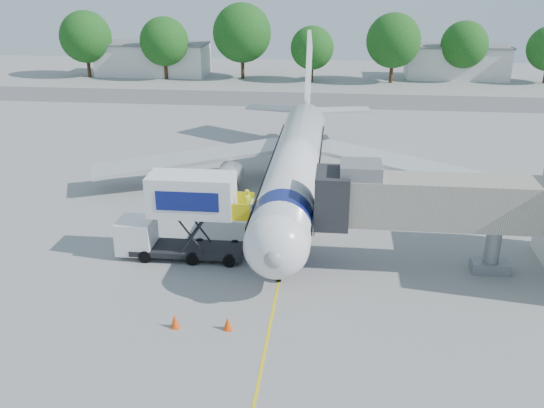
# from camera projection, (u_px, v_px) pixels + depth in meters

# --- Properties ---
(ground) EXTENTS (160.00, 160.00, 0.00)m
(ground) POSITION_uv_depth(u_px,v_px,m) (292.00, 218.00, 44.25)
(ground) COLOR gray
(ground) RESTS_ON ground
(guidance_line) EXTENTS (0.15, 70.00, 0.01)m
(guidance_line) POSITION_uv_depth(u_px,v_px,m) (292.00, 218.00, 44.24)
(guidance_line) COLOR yellow
(guidance_line) RESTS_ON ground
(taxiway_strip) EXTENTS (120.00, 10.00, 0.01)m
(taxiway_strip) POSITION_uv_depth(u_px,v_px,m) (315.00, 100.00, 83.08)
(taxiway_strip) COLOR #59595B
(taxiway_strip) RESTS_ON ground
(aircraft) EXTENTS (34.17, 37.73, 11.35)m
(aircraft) POSITION_uv_depth(u_px,v_px,m) (296.00, 163.00, 46.97)
(aircraft) COLOR silver
(aircraft) RESTS_ON ground
(jet_bridge) EXTENTS (13.90, 3.20, 6.60)m
(jet_bridge) POSITION_uv_depth(u_px,v_px,m) (419.00, 202.00, 35.38)
(jet_bridge) COLOR #A39C8B
(jet_bridge) RESTS_ON ground
(catering_hiloader) EXTENTS (8.55, 2.44, 5.50)m
(catering_hiloader) POSITION_uv_depth(u_px,v_px,m) (182.00, 217.00, 37.39)
(catering_hiloader) COLOR black
(catering_hiloader) RESTS_ON ground
(ground_tug) EXTENTS (3.94, 2.53, 1.46)m
(ground_tug) POSITION_uv_depth(u_px,v_px,m) (299.00, 347.00, 28.00)
(ground_tug) COLOR white
(ground_tug) RESTS_ON ground
(safety_cone_a) EXTENTS (0.46, 0.46, 0.73)m
(safety_cone_a) POSITION_uv_depth(u_px,v_px,m) (228.00, 323.00, 30.61)
(safety_cone_a) COLOR #EF470C
(safety_cone_a) RESTS_ON ground
(safety_cone_b) EXTENTS (0.47, 0.47, 0.75)m
(safety_cone_b) POSITION_uv_depth(u_px,v_px,m) (175.00, 321.00, 30.78)
(safety_cone_b) COLOR #EF470C
(safety_cone_b) RESTS_ON ground
(outbuilding_left) EXTENTS (18.40, 8.40, 5.30)m
(outbuilding_left) POSITION_uv_depth(u_px,v_px,m) (153.00, 59.00, 101.56)
(outbuilding_left) COLOR silver
(outbuilding_left) RESTS_ON ground
(outbuilding_right) EXTENTS (16.40, 7.40, 5.30)m
(outbuilding_right) POSITION_uv_depth(u_px,v_px,m) (456.00, 62.00, 98.40)
(outbuilding_right) COLOR silver
(outbuilding_right) RESTS_ON ground
(tree_a) EXTENTS (8.32, 8.32, 10.60)m
(tree_a) POSITION_uv_depth(u_px,v_px,m) (86.00, 37.00, 98.18)
(tree_a) COLOR #382314
(tree_a) RESTS_ON ground
(tree_b) EXTENTS (7.69, 7.69, 9.81)m
(tree_b) POSITION_uv_depth(u_px,v_px,m) (164.00, 41.00, 96.25)
(tree_b) COLOR #382314
(tree_b) RESTS_ON ground
(tree_c) EXTENTS (9.32, 9.32, 11.88)m
(tree_c) POSITION_uv_depth(u_px,v_px,m) (242.00, 33.00, 96.33)
(tree_c) COLOR #382314
(tree_c) RESTS_ON ground
(tree_d) EXTENTS (6.75, 6.75, 8.60)m
(tree_d) POSITION_uv_depth(u_px,v_px,m) (312.00, 48.00, 94.61)
(tree_d) COLOR #382314
(tree_d) RESTS_ON ground
(tree_e) EXTENTS (8.35, 8.35, 10.65)m
(tree_e) POSITION_uv_depth(u_px,v_px,m) (393.00, 41.00, 93.03)
(tree_e) COLOR #382314
(tree_e) RESTS_ON ground
(tree_f) EXTENTS (7.33, 7.33, 9.34)m
(tree_f) POSITION_uv_depth(u_px,v_px,m) (464.00, 45.00, 94.72)
(tree_f) COLOR #382314
(tree_f) RESTS_ON ground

